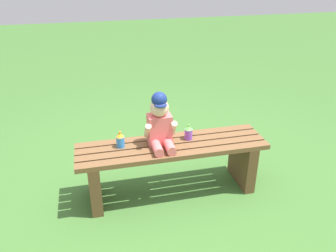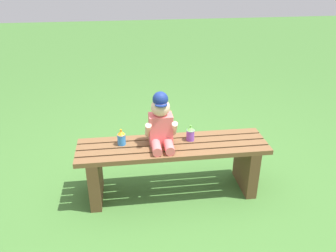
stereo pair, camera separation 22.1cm
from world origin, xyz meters
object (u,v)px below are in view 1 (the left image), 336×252
at_px(child_figure, 160,123).
at_px(sippy_cup_right, 188,132).
at_px(sippy_cup_left, 120,140).
at_px(park_bench, 172,160).

relative_size(child_figure, sippy_cup_right, 3.26).
distance_m(sippy_cup_left, sippy_cup_right, 0.51).
relative_size(child_figure, sippy_cup_left, 3.26).
relative_size(sippy_cup_left, sippy_cup_right, 1.00).
bearing_deg(child_figure, sippy_cup_right, 8.03).
bearing_deg(park_bench, child_figure, 167.61).
xyz_separation_m(park_bench, child_figure, (-0.09, 0.02, 0.32)).
height_order(child_figure, sippy_cup_right, child_figure).
xyz_separation_m(child_figure, sippy_cup_right, (0.23, 0.03, -0.12)).
bearing_deg(park_bench, sippy_cup_left, 172.31).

